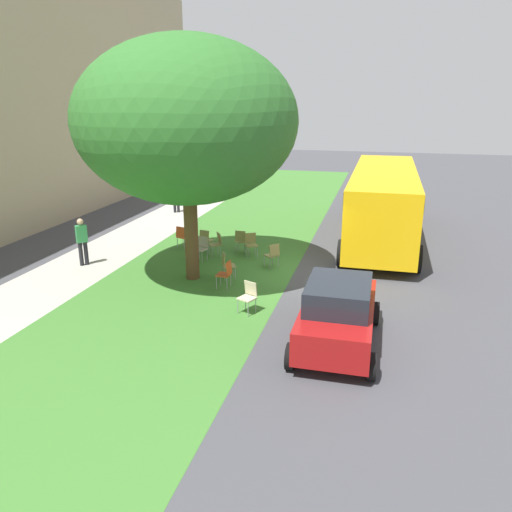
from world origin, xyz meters
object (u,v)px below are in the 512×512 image
at_px(chair_5, 227,264).
at_px(pedestrian_1, 82,240).
at_px(pedestrian_0, 176,195).
at_px(chair_4, 251,243).
at_px(chair_3, 206,239).
at_px(school_bus, 383,197).
at_px(chair_7, 241,240).
at_px(chair_9, 217,242).
at_px(chair_0, 226,272).
at_px(parked_car, 338,313).
at_px(chair_8, 182,235).
at_px(street_tree, 187,122).
at_px(chair_2, 273,254).
at_px(chair_6, 201,247).
at_px(chair_1, 248,295).

relative_size(chair_5, pedestrian_1, 0.52).
bearing_deg(pedestrian_0, chair_4, -137.78).
height_order(chair_3, school_bus, school_bus).
height_order(chair_7, chair_9, same).
bearing_deg(chair_0, parked_car, -128.05).
height_order(chair_5, pedestrian_1, pedestrian_1).
xyz_separation_m(chair_9, pedestrian_1, (-2.20, 4.20, 0.41)).
relative_size(chair_7, pedestrian_1, 0.52).
xyz_separation_m(chair_5, chair_8, (2.86, 2.74, 0.00)).
bearing_deg(pedestrian_0, parked_car, -142.92).
distance_m(street_tree, chair_3, 5.32).
distance_m(chair_3, chair_5, 3.09).
relative_size(chair_2, chair_9, 1.00).
bearing_deg(pedestrian_1, school_bus, -58.70).
xyz_separation_m(chair_8, pedestrian_0, (5.85, 2.73, 0.41)).
xyz_separation_m(chair_2, chair_4, (1.11, 1.07, 0.00)).
relative_size(street_tree, chair_7, 8.49).
bearing_deg(chair_7, chair_6, 138.18).
bearing_deg(chair_6, chair_2, -93.81).
relative_size(chair_0, chair_8, 1.00).
distance_m(street_tree, chair_2, 5.29).
bearing_deg(chair_1, chair_0, 36.04).
xyz_separation_m(street_tree, chair_3, (2.83, 0.56, -4.47)).
relative_size(chair_5, chair_8, 1.00).
xyz_separation_m(chair_0, chair_4, (3.35, 0.08, 0.00)).
height_order(chair_0, chair_7, same).
bearing_deg(chair_2, chair_5, 139.26).
relative_size(chair_5, chair_9, 1.00).
distance_m(chair_6, chair_7, 1.70).
relative_size(street_tree, chair_9, 8.49).
height_order(chair_3, chair_5, same).
relative_size(chair_9, pedestrian_1, 0.52).
xyz_separation_m(chair_8, chair_9, (-0.61, -1.62, 0.00)).
height_order(chair_4, parked_car, parked_car).
height_order(chair_0, chair_3, same).
xyz_separation_m(chair_5, chair_9, (2.26, 1.11, 0.00)).
relative_size(chair_6, chair_8, 1.00).
distance_m(chair_4, parked_car, 7.32).
distance_m(chair_8, chair_9, 1.73).
height_order(chair_0, parked_car, parked_car).
bearing_deg(pedestrian_0, chair_3, -148.09).
xyz_separation_m(chair_0, chair_3, (3.43, 1.89, 0.00)).
distance_m(chair_5, pedestrian_0, 10.30).
xyz_separation_m(chair_6, chair_7, (1.27, -1.13, 0.00)).
xyz_separation_m(chair_3, chair_4, (-0.08, -1.81, 0.00)).
xyz_separation_m(chair_2, chair_6, (0.18, 2.68, 0.00)).
bearing_deg(pedestrian_1, pedestrian_0, 1.04).
xyz_separation_m(chair_7, chair_9, (-0.60, 0.78, 0.00)).
height_order(chair_4, chair_7, same).
xyz_separation_m(chair_1, chair_7, (5.28, 1.72, 0.00)).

